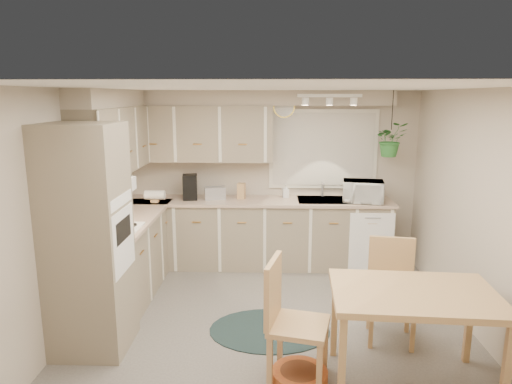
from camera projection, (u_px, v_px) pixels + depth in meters
floor at (272, 329)px, 4.65m from camera, size 4.20×4.20×0.00m
ceiling at (274, 88)px, 4.15m from camera, size 4.20×4.20×0.00m
wall_back at (272, 177)px, 6.45m from camera, size 4.00×0.04×2.40m
wall_front at (276, 319)px, 2.35m from camera, size 4.00×0.04×2.40m
wall_left at (69, 213)px, 4.46m from camera, size 0.04×4.20×2.40m
wall_right at (483, 217)px, 4.34m from camera, size 0.04×4.20×2.40m
base_cab_left at (131, 256)px, 5.46m from camera, size 0.60×1.85×0.90m
base_cab_back at (258, 234)px, 6.32m from camera, size 3.60×0.60×0.90m
counter_left at (129, 218)px, 5.36m from camera, size 0.64×1.89×0.04m
counter_back at (258, 201)px, 6.21m from camera, size 3.64×0.64×0.04m
oven_stack at (88, 240)px, 4.11m from camera, size 0.65×0.65×2.10m
wall_oven_face at (123, 240)px, 4.10m from camera, size 0.02×0.56×0.58m
upper_cab_left at (117, 140)px, 5.30m from camera, size 0.35×2.00×0.75m
upper_cab_back at (199, 134)px, 6.18m from camera, size 2.00×0.35×0.75m
soffit_left at (112, 98)px, 5.21m from camera, size 0.30×2.00×0.20m
soffit_back at (258, 98)px, 6.09m from camera, size 3.60×0.30×0.20m
cooktop at (114, 230)px, 4.80m from camera, size 0.52×0.58×0.02m
range_hood at (109, 187)px, 4.70m from camera, size 0.40×0.60×0.14m
window_blinds at (323, 149)px, 6.32m from camera, size 1.40×0.02×1.00m
window_frame at (323, 149)px, 6.33m from camera, size 1.50×0.02×1.10m
sink at (324, 203)px, 6.20m from camera, size 0.70×0.48×0.10m
dishwasher_front at (371, 244)px, 5.98m from camera, size 0.58×0.02×0.83m
track_light_bar at (330, 96)px, 5.66m from camera, size 0.80×0.04×0.04m
wall_clock at (284, 107)px, 6.22m from camera, size 0.30×0.03×0.30m
dining_table at (411, 338)px, 3.69m from camera, size 1.34×0.94×0.81m
chair_left at (299, 322)px, 3.71m from camera, size 0.58×0.58×1.04m
chair_back at (392, 293)px, 4.34m from camera, size 0.52×0.52×0.98m
braided_rug at (269, 330)px, 4.61m from camera, size 1.22×0.92×0.01m
pet_bed at (300, 376)px, 3.77m from camera, size 0.57×0.57×0.11m
microwave at (363, 189)px, 6.04m from camera, size 0.56×0.37×0.35m
soap_bottle at (286, 194)px, 6.35m from camera, size 0.12×0.20×0.09m
hanging_plant at (390, 143)px, 5.91m from camera, size 0.46×0.50×0.35m
coffee_maker at (190, 187)px, 6.21m from camera, size 0.22×0.26×0.34m
toaster at (215, 193)px, 6.24m from camera, size 0.31×0.21×0.17m
knife_block at (241, 191)px, 6.25m from camera, size 0.12×0.12×0.22m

